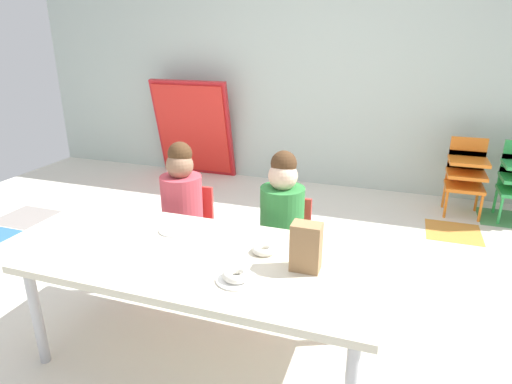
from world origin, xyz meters
The scene contains 12 objects.
ground_plane centered at (0.00, 0.00, -0.01)m, with size 6.59×4.54×0.02m.
back_wall centered at (0.00, 2.27, 1.29)m, with size 6.59×0.10×2.57m, color #B2C1B7.
craft_table centered at (0.03, -0.60, 0.51)m, with size 1.65×0.79×0.56m.
seated_child_near_camera centered at (-0.42, 0.03, 0.55)m, with size 0.33×0.33×0.92m.
seated_child_middle_seat centered at (0.24, 0.03, 0.55)m, with size 0.32×0.31×0.92m.
kid_chair_orange_stack centered at (1.43, 1.82, 0.40)m, with size 0.32×0.30×0.68m.
folded_activity_table centered at (-1.37, 2.07, 0.54)m, with size 0.90×0.29×1.09m.
paper_bag_brown centered at (0.51, -0.58, 0.67)m, with size 0.13×0.09×0.22m, color #9E754C.
paper_plate_near_edge centered at (0.26, -0.76, 0.56)m, with size 0.18×0.18×0.01m, color white.
paper_plate_center_table centered at (-0.23, -0.41, 0.56)m, with size 0.18×0.18×0.01m, color white.
donut_powdered_on_plate centered at (0.26, -0.76, 0.58)m, with size 0.12×0.12×0.04m, color white.
donut_powdered_loose centered at (0.29, -0.49, 0.57)m, with size 0.11×0.11×0.04m, color white.
Camera 1 is at (0.85, -2.25, 1.54)m, focal length 30.36 mm.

